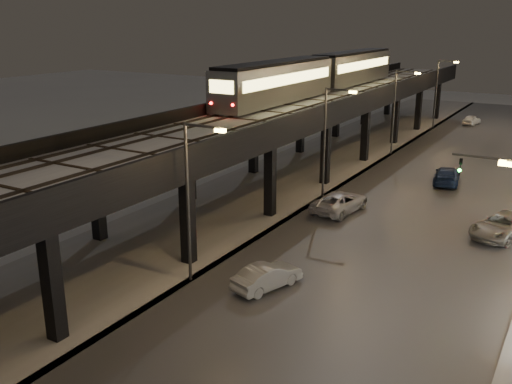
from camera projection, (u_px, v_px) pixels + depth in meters
The scene contains 16 objects.
road_surface at pixel (435, 200), 46.20m from camera, with size 17.00×120.00×0.06m, color #46474D.
under_viaduct_pavement at pixel (288, 178), 52.76m from camera, with size 11.00×120.00×0.06m, color #9FA1A8.
elevated_viaduct at pixel (272, 123), 48.53m from camera, with size 9.00×100.00×6.30m.
viaduct_trackbed at pixel (272, 114), 48.42m from camera, with size 8.40×100.00×0.32m.
viaduct_parapet_streetside at pixel (320, 112), 46.18m from camera, with size 0.30×100.00×1.10m, color black.
viaduct_parapet_far at pixel (230, 104), 50.42m from camera, with size 0.30×100.00×1.10m, color black.
streetlight_left_1 at pixel (192, 193), 30.41m from camera, with size 2.57×0.28×9.00m.
streetlight_left_2 at pixel (328, 136), 45.24m from camera, with size 2.57×0.28×9.00m.
streetlight_left_3 at pixel (397, 107), 60.07m from camera, with size 2.57×0.28×9.00m.
streetlight_left_4 at pixel (438, 89), 74.89m from camera, with size 2.57×0.28×9.00m.
subway_train at pixel (320, 73), 61.40m from camera, with size 3.13×38.18×3.75m.
car_near_white at pixel (267, 277), 30.91m from camera, with size 1.45×4.16×1.37m, color #959AA2.
car_mid_silver at pixel (340, 202), 43.23m from camera, with size 2.55×5.52×1.53m, color #B8B8C6.
car_mid_dark at pixel (447, 176), 50.54m from camera, with size 2.09×5.14×1.49m, color navy.
car_far_white at pixel (472, 120), 78.79m from camera, with size 1.58×3.93×1.34m, color white.
car_onc_dark at pixel (503, 226), 38.21m from camera, with size 2.56×5.55×1.54m, color #959595.
Camera 1 is at (17.32, -10.29, 14.13)m, focal length 40.00 mm.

